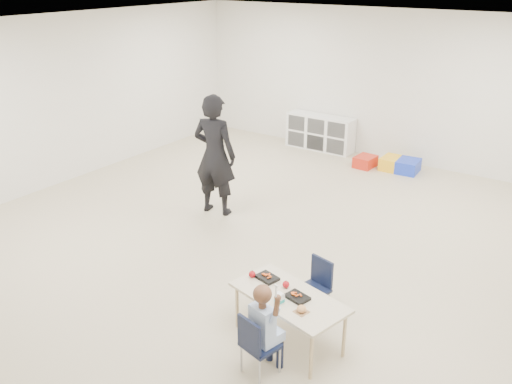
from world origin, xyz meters
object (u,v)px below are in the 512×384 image
Objects in this scene: chair_near at (261,344)px; adult at (215,155)px; child at (261,327)px; cubby_shelf at (320,132)px; table at (289,318)px.

adult is at bearing 148.61° from chair_near.
cubby_shelf is at bearing 127.48° from child.
cubby_shelf reaches higher than chair_near.
table is 0.58m from child.
child reaches higher than table.
table is 6.27m from cubby_shelf.
chair_near is 0.63× the size of child.
cubby_shelf is (-2.73, 6.19, -0.15)m from child.
child is at bearing -66.20° from cubby_shelf.
chair_near is at bearing 0.00° from child.
chair_near is 3.67m from adult.
cubby_shelf is at bearing -97.09° from adult.
table is 1.98× the size of chair_near.
table is at bearing 106.42° from child.
chair_near is at bearing -66.20° from cubby_shelf.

